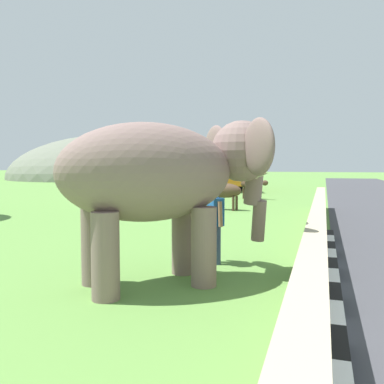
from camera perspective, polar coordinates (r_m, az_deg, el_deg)
The scene contains 10 objects.
striped_curb at distance 4.47m, azimuth 20.03°, elevation -22.66°, with size 16.20×0.20×0.24m.
barrier_parapet at distance 6.55m, azimuth 16.72°, elevation -10.41°, with size 28.00×0.36×1.00m, color tan.
elephant at distance 7.13m, azimuth -3.42°, elevation 2.42°, with size 3.79×3.87×2.93m.
person_handler at distance 8.61m, azimuth 3.31°, elevation -3.95°, with size 0.58×0.47×1.66m.
bus_white at distance 23.95m, azimuth -2.64°, elevation 3.86°, with size 8.39×3.54×3.50m.
bus_orange at distance 34.49m, azimuth 4.63°, elevation 3.87°, with size 10.30×4.86×3.50m.
cow_near at distance 24.87m, azimuth 8.44°, elevation 1.04°, with size 1.12×1.90×1.23m.
cow_mid at distance 18.72m, azimuth 4.68°, elevation 0.13°, with size 0.91×1.93×1.23m.
cow_far at distance 22.09m, azimuth -0.50°, elevation 0.72°, with size 1.47×1.76×1.23m.
hill_east at distance 66.86m, azimuth -9.35°, elevation 2.07°, with size 39.83×31.86×13.64m.
Camera 1 is at (-4.35, 3.77, 2.10)m, focal length 38.02 mm.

